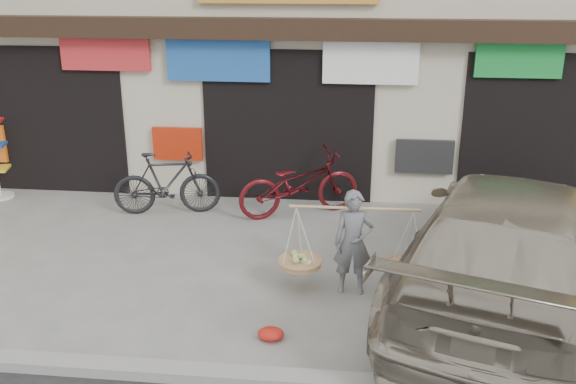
# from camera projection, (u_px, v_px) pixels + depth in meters

# --- Properties ---
(ground) EXTENTS (70.00, 70.00, 0.00)m
(ground) POSITION_uv_depth(u_px,v_px,m) (259.00, 289.00, 8.51)
(ground) COLOR gray
(ground) RESTS_ON ground
(kerb) EXTENTS (70.00, 0.25, 0.12)m
(kerb) POSITION_uv_depth(u_px,v_px,m) (230.00, 376.00, 6.61)
(kerb) COLOR gray
(kerb) RESTS_ON ground
(street_vendor) EXTENTS (1.93, 0.58, 1.39)m
(street_vendor) POSITION_uv_depth(u_px,v_px,m) (353.00, 247.00, 8.24)
(street_vendor) COLOR slate
(street_vendor) RESTS_ON ground
(bike_1) EXTENTS (1.88, 0.85, 1.09)m
(bike_1) POSITION_uv_depth(u_px,v_px,m) (167.00, 183.00, 10.91)
(bike_1) COLOR black
(bike_1) RESTS_ON ground
(bike_2) EXTENTS (2.23, 1.56, 1.11)m
(bike_2) POSITION_uv_depth(u_px,v_px,m) (299.00, 184.00, 10.85)
(bike_2) COLOR #4E0D11
(bike_2) RESTS_ON ground
(suv) EXTENTS (4.07, 6.16, 1.66)m
(suv) POSITION_uv_depth(u_px,v_px,m) (512.00, 244.00, 7.87)
(suv) COLOR #ADA08B
(suv) RESTS_ON ground
(red_bag) EXTENTS (0.31, 0.25, 0.14)m
(red_bag) POSITION_uv_depth(u_px,v_px,m) (271.00, 334.00, 7.35)
(red_bag) COLOR red
(red_bag) RESTS_ON ground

